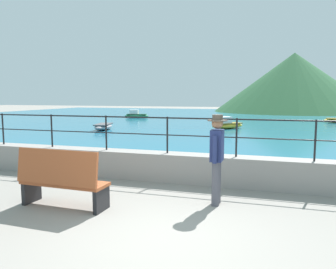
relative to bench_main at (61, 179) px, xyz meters
name	(u,v)px	position (x,y,z in m)	size (l,w,h in m)	color
ground_plane	(157,238)	(2.14, -0.71, -0.56)	(120.00, 120.00, 0.00)	gray
promenade_wall	(200,169)	(2.14, 2.49, -0.21)	(20.00, 0.56, 0.70)	gray
railing	(201,129)	(2.14, 2.49, 0.76)	(18.44, 0.04, 0.90)	black
lake_water	(250,119)	(2.14, 25.13, -0.53)	(64.00, 44.32, 0.06)	#236B89
hill_main	(294,83)	(6.81, 41.78, 3.37)	(21.05, 21.05, 7.86)	#285633
bench_main	(61,179)	(0.00, 0.00, 0.00)	(1.72, 0.61, 1.13)	#9E4C28
person_walking	(217,155)	(2.74, 1.07, 0.42)	(0.38, 0.57, 1.75)	#4C4C56
boat_0	(103,126)	(-6.00, 12.73, -0.30)	(1.39, 2.44, 0.36)	gray
boat_1	(227,124)	(1.18, 15.59, -0.23)	(2.26, 2.27, 0.76)	gold
boat_3	(136,115)	(-8.41, 23.70, -0.23)	(2.44, 1.36, 0.76)	#338C59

